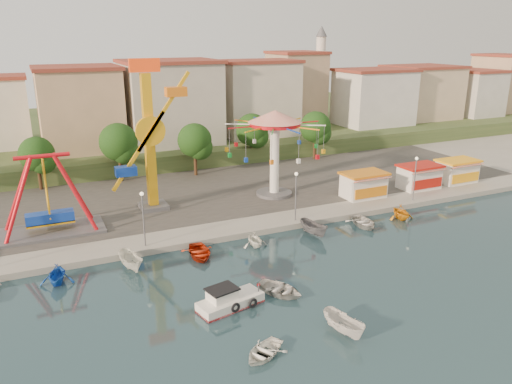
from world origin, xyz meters
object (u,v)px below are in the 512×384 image
kamikaze_tower (153,140)px  wave_swinger (275,134)px  cabin_motorboat (229,301)px  rowboat_a (280,289)px  skiff (344,325)px  pirate_ship_ride (47,196)px

kamikaze_tower → wave_swinger: (14.33, -1.11, -0.31)m
cabin_motorboat → rowboat_a: size_ratio=1.35×
cabin_motorboat → skiff: cabin_motorboat is taller
pirate_ship_ride → wave_swinger: bearing=3.4°
kamikaze_tower → skiff: (5.56, -28.94, -7.80)m
cabin_motorboat → skiff: 8.73m
kamikaze_tower → cabin_motorboat: 23.78m
pirate_ship_ride → rowboat_a: size_ratio=2.53×
rowboat_a → cabin_motorboat: bearing=153.2°
rowboat_a → wave_swinger: bearing=36.0°
cabin_motorboat → skiff: bearing=-61.2°
kamikaze_tower → skiff: kamikaze_tower is taller
pirate_ship_ride → cabin_motorboat: (11.09, -19.75, -3.92)m
cabin_motorboat → wave_swinger: bearing=43.1°
pirate_ship_ride → rowboat_a: (15.45, -19.64, -3.98)m
pirate_ship_ride → wave_swinger: size_ratio=0.86×
wave_swinger → kamikaze_tower: bearing=175.6°
wave_swinger → cabin_motorboat: size_ratio=2.17×
pirate_ship_ride → skiff: size_ratio=2.70×
wave_swinger → skiff: bearing=-107.5°
kamikaze_tower → skiff: 30.48m
pirate_ship_ride → kamikaze_tower: 12.31m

